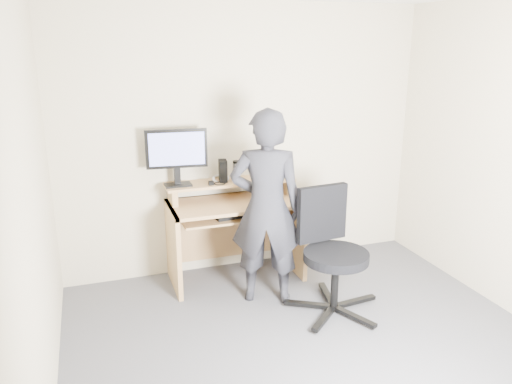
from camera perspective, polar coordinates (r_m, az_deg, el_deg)
ground at (r=3.71m, az=7.66°, el=-18.60°), size 3.50×3.50×0.00m
back_wall at (r=4.74m, az=-1.18°, el=5.94°), size 3.50×0.02×2.50m
desk at (r=4.66m, az=-2.64°, el=-3.21°), size 1.20×0.60×0.91m
monitor at (r=4.43m, az=-9.06°, el=4.51°), size 0.54×0.15×0.51m
external_drive at (r=4.57m, az=-3.80°, el=2.44°), size 0.09×0.14×0.20m
travel_mug at (r=4.62m, az=-2.19°, el=2.36°), size 0.08×0.08×0.16m
smartphone at (r=4.67m, az=0.06°, el=1.58°), size 0.07×0.13×0.01m
charger at (r=4.48m, az=-5.16°, el=1.02°), size 0.05×0.04×0.03m
headphones at (r=4.65m, az=-4.07°, el=1.51°), size 0.17×0.17×0.06m
keyboard at (r=4.47m, az=-1.98°, el=-2.48°), size 0.48×0.24×0.03m
mouse at (r=4.52m, az=1.66°, el=-0.88°), size 0.11×0.08×0.04m
office_chair at (r=4.11m, az=8.56°, el=-6.24°), size 0.78×0.79×1.00m
person at (r=4.11m, az=1.19°, el=-1.85°), size 0.71×0.60×1.65m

